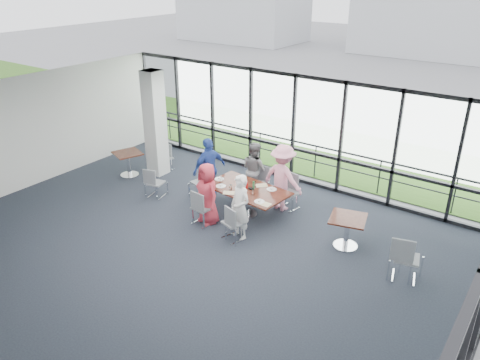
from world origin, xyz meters
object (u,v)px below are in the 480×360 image
Objects in this scene: chair_spare_la at (156,183)px; diner_near_left at (208,194)px; chair_main_fr at (289,193)px; diner_far_left at (254,170)px; main_table at (247,192)px; chair_spare_lb at (165,158)px; diner_near_right at (240,207)px; structural_column at (155,124)px; diner_end at (209,169)px; side_table_right at (348,223)px; chair_main_end at (200,182)px; chair_main_nl at (203,207)px; side_table_left at (128,157)px; chair_main_nr at (233,223)px; chair_spare_r at (407,258)px; chair_main_fl at (259,183)px; diner_far_right at (283,178)px.

diner_near_left is at bearing -21.92° from chair_spare_la.
diner_far_left is at bearing 8.21° from chair_main_fr.
main_table is 2.76× the size of chair_spare_lb.
structural_column is at bearing 175.97° from diner_near_right.
diner_end is (-0.92, -0.83, 0.09)m from diner_far_left.
side_table_right is at bearing 169.60° from chair_main_fr.
diner_near_right is 2.48m from chair_main_end.
diner_near_right is 3.21m from chair_spare_la.
chair_spare_la is at bearing 173.20° from chair_main_nl.
chair_spare_lb is (-6.48, 0.83, -0.22)m from side_table_right.
chair_main_end is (-2.39, -0.82, -0.04)m from chair_main_fr.
main_table is at bearing 0.63° from side_table_left.
chair_main_end is at bearing -178.54° from main_table.
chair_spare_la is (-3.09, 0.57, -0.03)m from chair_main_nr.
side_table_right is 0.61× the size of diner_near_left.
diner_near_left is 1.11m from chair_main_nr.
chair_spare_la is (1.12, -1.22, -1.18)m from structural_column.
chair_spare_r is at bearing 100.81° from chair_main_end.
chair_main_fl is at bearing 86.94° from chair_main_nl.
diner_far_left reaches higher than chair_main_end.
side_table_right is at bearing -7.19° from chair_spare_la.
chair_main_nr is (-0.13, -2.00, -0.45)m from diner_far_right.
structural_column reaches higher than diner_near_right.
chair_spare_r is at bearing -178.95° from chair_spare_lb.
side_table_left is 1.01× the size of side_table_right.
diner_far_left is at bearing 142.80° from chair_main_end.
chair_main_fl is (4.06, 1.09, -0.19)m from side_table_left.
main_table is at bearing -1.59° from chair_spare_la.
diner_far_right is 3.55m from chair_spare_la.
diner_far_left is at bearing -5.28° from diner_far_right.
diner_far_left is at bearing 22.44° from chair_spare_la.
structural_column is 8.13m from chair_spare_r.
main_table is at bearing 133.51° from diner_near_right.
chair_main_end is 1.02× the size of chair_spare_la.
chair_main_nr is 3.14m from chair_spare_la.
main_table is 2.63× the size of chair_main_end.
structural_column is 3.75× the size of chair_main_fl.
chair_spare_lb reaches higher than side_table_right.
main_table is 1.25× the size of diner_far_right.
diner_near_left reaches higher than chair_spare_la.
main_table is at bearing -9.25° from structural_column.
chair_spare_r is at bearing 155.74° from chair_main_fl.
diner_near_right is 1.88× the size of chair_main_end.
diner_near_right is at bearing 133.76° from diner_far_left.
diner_far_right is 1.96× the size of chair_main_nl.
chair_main_end is (-1.20, -0.91, -0.37)m from diner_far_left.
chair_main_nl reaches higher than chair_main_fl.
chair_main_fl is at bearing 7.34° from chair_main_fr.
chair_spare_la is 1.03× the size of chair_spare_lb.
chair_spare_lb is (-2.36, 0.70, -0.47)m from diner_end.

